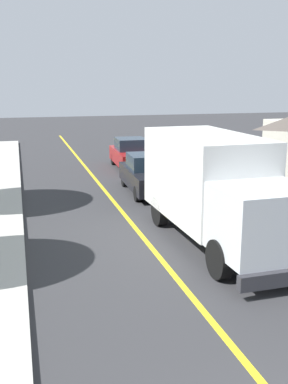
# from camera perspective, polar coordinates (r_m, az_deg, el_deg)

# --- Properties ---
(centre_line_yellow) EXTENTS (0.16, 56.00, 0.01)m
(centre_line_yellow) POSITION_cam_1_polar(r_m,az_deg,el_deg) (14.97, -0.54, -5.08)
(centre_line_yellow) COLOR gold
(centre_line_yellow) RESTS_ON ground
(box_truck) EXTENTS (2.62, 7.25, 3.20)m
(box_truck) POSITION_cam_1_polar(r_m,az_deg,el_deg) (13.97, 8.69, 0.90)
(box_truck) COLOR silver
(box_truck) RESTS_ON ground
(parked_car_near) EXTENTS (1.96, 4.46, 1.67)m
(parked_car_near) POSITION_cam_1_polar(r_m,az_deg,el_deg) (20.21, 0.51, 2.16)
(parked_car_near) COLOR black
(parked_car_near) RESTS_ON ground
(parked_car_mid) EXTENTS (1.97, 4.47, 1.67)m
(parked_car_mid) POSITION_cam_1_polar(r_m,az_deg,el_deg) (25.80, -1.56, 4.65)
(parked_car_mid) COLOR maroon
(parked_car_mid) RESTS_ON ground
(stop_sign) EXTENTS (0.80, 0.10, 2.65)m
(stop_sign) POSITION_cam_1_polar(r_m,az_deg,el_deg) (16.19, 14.05, 2.71)
(stop_sign) COLOR gray
(stop_sign) RESTS_ON ground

